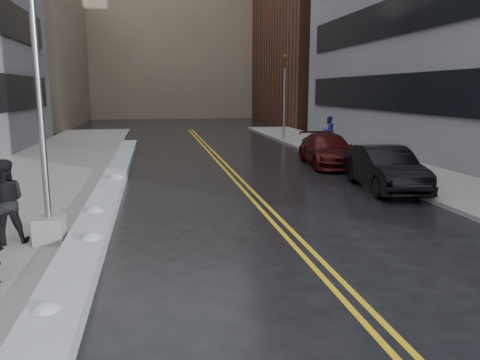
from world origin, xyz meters
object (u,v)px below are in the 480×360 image
pedestrian_b (4,202)px  car_black (385,168)px  traffic_signal (284,93)px  car_maroon (328,150)px  pedestrian_east (329,130)px  fire_hydrant (380,161)px  lamppost (43,140)px

pedestrian_b → car_black: (11.76, 4.58, -0.33)m
traffic_signal → pedestrian_b: 25.44m
traffic_signal → car_maroon: (-1.00, -11.54, -2.64)m
pedestrian_east → fire_hydrant: bearing=62.6°
traffic_signal → pedestrian_b: size_ratio=3.05×
lamppost → pedestrian_east: size_ratio=4.10×
pedestrian_east → car_maroon: (-2.76, -7.14, -0.32)m
car_maroon → lamppost: bearing=-129.9°
pedestrian_east → car_black: pedestrian_east is taller
fire_hydrant → pedestrian_east: 9.70m
car_black → pedestrian_b: bearing=-153.0°
pedestrian_b → car_black: pedestrian_b is taller
lamppost → traffic_signal: (11.80, 22.00, 0.87)m
car_black → car_maroon: car_black is taller
car_black → fire_hydrant: bearing=71.4°
car_black → car_maroon: bearing=95.7°
pedestrian_b → car_maroon: 15.67m
traffic_signal → pedestrian_b: bearing=-120.2°
fire_hydrant → car_maroon: size_ratio=0.14×
traffic_signal → pedestrian_b: (-12.76, -21.89, -2.27)m
traffic_signal → pedestrian_east: size_ratio=3.22×
car_black → car_maroon: 5.77m
pedestrian_b → lamppost: bearing=159.8°
lamppost → pedestrian_b: lamppost is taller
lamppost → car_black: lamppost is taller
traffic_signal → car_maroon: size_ratio=1.14×
fire_hydrant → pedestrian_east: size_ratio=0.39×
traffic_signal → car_black: traffic_signal is taller
traffic_signal → pedestrian_east: bearing=-68.2°
fire_hydrant → traffic_signal: traffic_signal is taller
car_black → car_maroon: size_ratio=0.93×
fire_hydrant → car_maroon: car_maroon is taller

